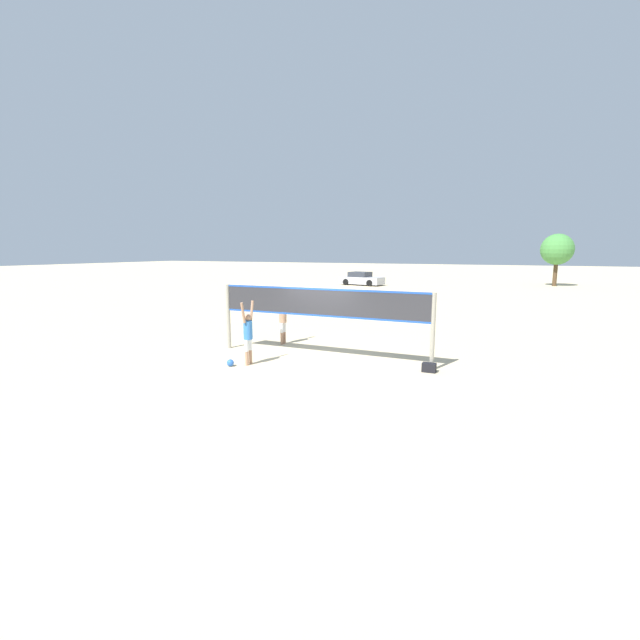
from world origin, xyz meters
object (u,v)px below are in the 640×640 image
at_px(player_spiker, 248,332).
at_px(tree_left_cluster, 557,250).
at_px(gear_bag, 429,368).
at_px(parked_car_near, 361,279).
at_px(volleyball_net, 320,309).
at_px(player_blocker, 283,316).
at_px(volleyball, 230,363).

relative_size(player_spiker, tree_left_cluster, 0.39).
bearing_deg(gear_bag, player_spiker, -164.55).
relative_size(gear_bag, parked_car_near, 0.08).
bearing_deg(parked_car_near, gear_bag, -57.23).
xyz_separation_m(volleyball_net, player_blocker, (-2.16, 1.38, -0.56)).
relative_size(player_spiker, gear_bag, 5.01).
bearing_deg(player_blocker, gear_bag, 74.56).
height_order(gear_bag, parked_car_near, parked_car_near).
relative_size(volleyball_net, volleyball, 33.33).
height_order(volleyball_net, gear_bag, volleyball_net).
distance_m(player_spiker, volleyball, 1.09).
distance_m(player_blocker, parked_car_near, 28.53).
bearing_deg(volleyball, tree_left_cluster, 72.92).
bearing_deg(volleyball, volleyball_net, 44.79).
bearing_deg(parked_car_near, volleyball_net, -63.39).
height_order(player_spiker, gear_bag, player_spiker).
relative_size(volleyball, tree_left_cluster, 0.04).
distance_m(volleyball_net, player_spiker, 2.46).
bearing_deg(player_blocker, parked_car_near, -167.33).
xyz_separation_m(player_blocker, tree_left_cluster, (11.75, 34.57, 2.53)).
bearing_deg(player_spiker, parked_car_near, 12.27).
distance_m(volleyball, tree_left_cluster, 39.95).
bearing_deg(player_spiker, volleyball, 135.47).
bearing_deg(volleyball_net, volleyball, -135.21).
xyz_separation_m(volleyball_net, tree_left_cluster, (9.59, 35.96, 1.96)).
bearing_deg(volleyball, gear_bag, 18.20).
bearing_deg(tree_left_cluster, parked_car_near, -159.48).
bearing_deg(gear_bag, tree_left_cluster, 80.61).
height_order(volleyball, tree_left_cluster, tree_left_cluster).
height_order(player_blocker, tree_left_cluster, tree_left_cluster).
distance_m(player_blocker, volleyball, 3.60).
bearing_deg(tree_left_cluster, player_spiker, -106.69).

